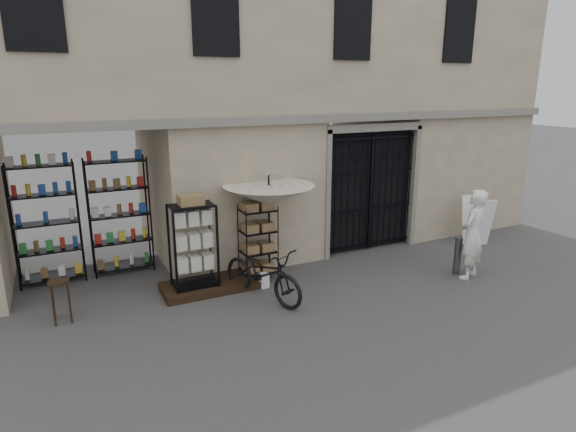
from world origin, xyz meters
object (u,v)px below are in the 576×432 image
wire_rack (258,243)px  bicycle (263,298)px  white_bucket (263,280)px  easel_sign (477,221)px  wooden_stool (61,300)px  shopkeeper (468,277)px  display_cabinet (194,250)px  steel_bollard (458,256)px  market_umbrella (269,190)px

wire_rack → bicycle: (-0.31, -0.97, -0.77)m
white_bucket → easel_sign: bearing=0.2°
bicycle → easel_sign: easel_sign is taller
wooden_stool → shopkeeper: 7.95m
display_cabinet → wire_rack: bearing=9.7°
display_cabinet → white_bucket: size_ratio=6.55×
wire_rack → shopkeeper: 4.51m
steel_bollard → white_bucket: bearing=163.2°
shopkeeper → market_umbrella: bearing=-49.8°
display_cabinet → easel_sign: size_ratio=1.44×
wire_rack → white_bucket: wire_rack is taller
bicycle → wooden_stool: size_ratio=2.61×
wooden_stool → market_umbrella: bearing=3.1°
market_umbrella → bicycle: market_umbrella is taller
easel_sign → bicycle: bearing=-157.6°
wire_rack → white_bucket: bearing=-77.8°
steel_bollard → market_umbrella: bearing=157.1°
display_cabinet → wire_rack: display_cabinet is taller
wire_rack → wooden_stool: 3.80m
steel_bollard → easel_sign: (1.85, 1.23, 0.22)m
wire_rack → easel_sign: bearing=19.0°
market_umbrella → wooden_stool: 4.27m
steel_bollard → shopkeeper: (0.08, -0.26, -0.41)m
display_cabinet → wooden_stool: display_cabinet is taller
wire_rack → steel_bollard: wire_rack is taller
steel_bollard → bicycle: bearing=170.8°
wooden_stool → steel_bollard: (7.70, -1.35, 0.01)m
display_cabinet → white_bucket: (1.30, -0.31, -0.75)m
shopkeeper → bicycle: bearing=-36.4°
white_bucket → bicycle: bearing=-113.1°
market_umbrella → steel_bollard: 4.29m
white_bucket → steel_bollard: (4.01, -1.21, 0.28)m
display_cabinet → steel_bollard: bearing=-11.6°
bicycle → wire_rack: bearing=50.6°
display_cabinet → easel_sign: (7.17, -0.29, -0.25)m
white_bucket → bicycle: (-0.22, -0.53, -0.13)m
wooden_stool → display_cabinet: bearing=4.1°
wooden_stool → shopkeeper: wooden_stool is taller
bicycle → shopkeeper: 4.42m
easel_sign → display_cabinet: bearing=-165.1°
steel_bollard → easel_sign: easel_sign is taller
white_bucket → wooden_stool: wooden_stool is taller
white_bucket → wooden_stool: (-3.68, 0.14, 0.27)m
market_umbrella → easel_sign: 5.71m
steel_bollard → wooden_stool: bearing=170.0°
wooden_stool → steel_bollard: 7.81m
market_umbrella → steel_bollard: (3.71, -1.56, -1.49)m
wire_rack → white_bucket: (-0.09, -0.44, -0.64)m
white_bucket → shopkeeper: bearing=-19.7°
display_cabinet → wire_rack: size_ratio=1.12×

